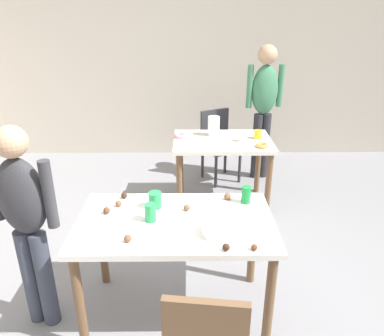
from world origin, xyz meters
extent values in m
plane|color=gray|center=(0.00, 0.00, 0.00)|extent=(6.40, 6.40, 0.00)
cube|color=#BCB2A3|center=(0.00, 3.20, 1.30)|extent=(6.40, 0.10, 2.60)
cube|color=white|center=(-0.05, -0.07, 0.73)|extent=(1.27, 0.75, 0.04)
cylinder|color=brown|center=(-0.62, -0.39, 0.35)|extent=(0.06, 0.06, 0.71)
cylinder|color=brown|center=(0.53, -0.39, 0.35)|extent=(0.06, 0.06, 0.71)
cylinder|color=brown|center=(-0.62, 0.24, 0.35)|extent=(0.06, 0.06, 0.71)
cylinder|color=brown|center=(0.53, 0.24, 0.35)|extent=(0.06, 0.06, 0.71)
cube|color=silver|center=(0.39, 1.53, 0.73)|extent=(1.02, 0.71, 0.04)
cylinder|color=brown|center=(-0.06, 1.24, 0.35)|extent=(0.06, 0.06, 0.71)
cylinder|color=brown|center=(0.84, 1.24, 0.35)|extent=(0.06, 0.06, 0.71)
cylinder|color=brown|center=(-0.06, 1.83, 0.35)|extent=(0.06, 0.06, 0.71)
cylinder|color=brown|center=(0.84, 1.83, 0.35)|extent=(0.06, 0.06, 0.71)
cube|color=#2D2D33|center=(0.44, 2.17, 0.43)|extent=(0.54, 0.54, 0.04)
cube|color=#2D2D33|center=(0.36, 2.33, 0.66)|extent=(0.36, 0.20, 0.42)
cylinder|color=#2D2D33|center=(0.67, 2.09, 0.21)|extent=(0.04, 0.04, 0.41)
cylinder|color=#2D2D33|center=(0.36, 1.94, 0.21)|extent=(0.04, 0.04, 0.41)
cylinder|color=#2D2D33|center=(0.52, 2.40, 0.21)|extent=(0.04, 0.04, 0.41)
cylinder|color=#2D2D33|center=(0.21, 2.25, 0.21)|extent=(0.04, 0.04, 0.41)
cylinder|color=#383D4C|center=(-1.02, -0.14, 0.36)|extent=(0.11, 0.11, 0.71)
cylinder|color=#383D4C|center=(-0.91, -0.16, 0.36)|extent=(0.11, 0.11, 0.71)
ellipsoid|color=#333338|center=(-0.96, -0.15, 0.96)|extent=(0.36, 0.27, 0.50)
sphere|color=tan|center=(-0.96, -0.15, 1.31)|extent=(0.19, 0.19, 0.19)
cylinder|color=#333338|center=(-0.78, -0.20, 1.00)|extent=(0.09, 0.09, 0.43)
cylinder|color=#28282D|center=(1.00, 2.28, 0.41)|extent=(0.11, 0.11, 0.83)
cylinder|color=#28282D|center=(0.89, 2.26, 0.41)|extent=(0.11, 0.11, 0.83)
ellipsoid|color=#3D7A56|center=(0.94, 2.27, 1.12)|extent=(0.35, 0.25, 0.59)
sphere|color=tan|center=(0.94, 2.27, 1.53)|extent=(0.22, 0.22, 0.22)
cylinder|color=#3D7A56|center=(1.13, 2.30, 1.17)|extent=(0.08, 0.08, 0.50)
cylinder|color=#3D7A56|center=(0.76, 2.24, 1.17)|extent=(0.08, 0.08, 0.50)
cylinder|color=white|center=(0.21, -0.23, 0.78)|extent=(0.19, 0.19, 0.07)
cylinder|color=#198438|center=(0.44, 0.16, 0.81)|extent=(0.07, 0.07, 0.12)
cube|color=silver|center=(-0.41, -0.12, 0.75)|extent=(0.17, 0.02, 0.01)
cylinder|color=green|center=(-0.19, 0.10, 0.81)|extent=(0.09, 0.09, 0.11)
cylinder|color=green|center=(-0.20, -0.08, 0.81)|extent=(0.07, 0.07, 0.12)
sphere|color=#3D2319|center=(0.25, -0.40, 0.77)|extent=(0.04, 0.04, 0.04)
sphere|color=brown|center=(-0.44, 0.11, 0.77)|extent=(0.04, 0.04, 0.04)
sphere|color=brown|center=(0.03, 0.05, 0.77)|extent=(0.04, 0.04, 0.04)
sphere|color=#3D2319|center=(-0.42, 0.23, 0.77)|extent=(0.04, 0.04, 0.04)
sphere|color=brown|center=(0.41, -0.40, 0.77)|extent=(0.04, 0.04, 0.04)
sphere|color=brown|center=(-0.31, -0.31, 0.77)|extent=(0.05, 0.05, 0.05)
sphere|color=brown|center=(-0.50, 0.02, 0.77)|extent=(0.05, 0.05, 0.05)
sphere|color=brown|center=(0.31, 0.21, 0.77)|extent=(0.05, 0.05, 0.05)
cylinder|color=white|center=(0.31, 1.69, 0.85)|extent=(0.13, 0.13, 0.21)
cylinder|color=yellow|center=(0.76, 1.58, 0.80)|extent=(0.07, 0.07, 0.09)
cylinder|color=white|center=(0.59, 1.49, 0.80)|extent=(0.08, 0.08, 0.10)
torus|color=gold|center=(0.76, 1.31, 0.77)|extent=(0.13, 0.13, 0.04)
torus|color=pink|center=(0.33, 1.82, 0.77)|extent=(0.11, 0.11, 0.03)
torus|color=pink|center=(-0.05, 1.63, 0.77)|extent=(0.14, 0.14, 0.04)
camera|label=1|loc=(0.04, -2.13, 1.99)|focal=34.68mm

